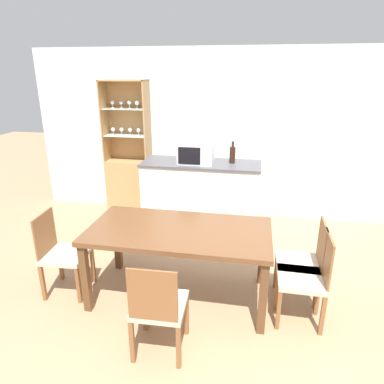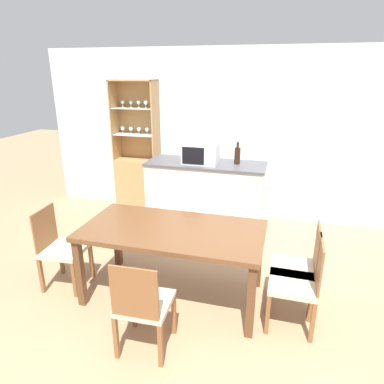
{
  "view_description": "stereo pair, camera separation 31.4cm",
  "coord_description": "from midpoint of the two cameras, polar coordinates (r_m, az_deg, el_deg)",
  "views": [
    {
      "loc": [
        0.13,
        -2.63,
        2.22
      ],
      "look_at": [
        -0.57,
        1.11,
        0.86
      ],
      "focal_mm": 32.0,
      "sensor_mm": 36.0,
      "label": 1
    },
    {
      "loc": [
        0.44,
        -2.56,
        2.22
      ],
      "look_at": [
        -0.57,
        1.11,
        0.86
      ],
      "focal_mm": 32.0,
      "sensor_mm": 36.0,
      "label": 2
    }
  ],
  "objects": [
    {
      "name": "ground_plane",
      "position": [
        3.42,
        7.36,
        -20.9
      ],
      "size": [
        18.0,
        18.0,
        0.0
      ],
      "primitive_type": "plane",
      "color": "#A37F5B"
    },
    {
      "name": "display_cabinet",
      "position": [
        5.71,
        -7.41,
        3.11
      ],
      "size": [
        0.71,
        0.33,
        2.08
      ],
      "color": "tan",
      "rests_on": "ground_plane"
    },
    {
      "name": "kitchen_counter",
      "position": [
        4.89,
        4.08,
        -0.86
      ],
      "size": [
        1.64,
        0.62,
        1.01
      ],
      "color": "white",
      "rests_on": "ground_plane"
    },
    {
      "name": "dining_chair_side_right_near",
      "position": [
        3.3,
        19.98,
        -14.16
      ],
      "size": [
        0.42,
        0.42,
        0.88
      ],
      "rotation": [
        0.0,
        0.0,
        1.56
      ],
      "color": "#C1B299",
      "rests_on": "ground_plane"
    },
    {
      "name": "wine_bottle",
      "position": [
        4.7,
        9.48,
        6.04
      ],
      "size": [
        0.08,
        0.08,
        0.3
      ],
      "color": "black",
      "rests_on": "kitchen_counter"
    },
    {
      "name": "dining_chair_side_left_near",
      "position": [
        3.86,
        -18.89,
        -8.85
      ],
      "size": [
        0.44,
        0.44,
        0.88
      ],
      "rotation": [
        0.0,
        0.0,
        -1.5
      ],
      "color": "#C1B299",
      "rests_on": "ground_plane"
    },
    {
      "name": "dining_table",
      "position": [
        3.38,
        -0.58,
        -7.39
      ],
      "size": [
        1.77,
        0.9,
        0.76
      ],
      "color": "brown",
      "rests_on": "ground_plane"
    },
    {
      "name": "dining_chair_side_right_far",
      "position": [
        3.53,
        19.71,
        -11.78
      ],
      "size": [
        0.42,
        0.42,
        0.88
      ],
      "rotation": [
        0.0,
        0.0,
        1.55
      ],
      "color": "#C1B299",
      "rests_on": "ground_plane"
    },
    {
      "name": "microwave",
      "position": [
        4.7,
        3.44,
        6.47
      ],
      "size": [
        0.47,
        0.37,
        0.27
      ],
      "color": "silver",
      "rests_on": "kitchen_counter"
    },
    {
      "name": "wall_back",
      "position": [
        5.32,
        12.17,
        9.0
      ],
      "size": [
        6.8,
        0.06,
        2.55
      ],
      "color": "silver",
      "rests_on": "ground_plane"
    },
    {
      "name": "dining_chair_head_near",
      "position": [
        2.89,
        -4.96,
        -18.3
      ],
      "size": [
        0.43,
        0.43,
        0.88
      ],
      "rotation": [
        0.0,
        0.0,
        0.03
      ],
      "color": "#C1B299",
      "rests_on": "ground_plane"
    }
  ]
}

